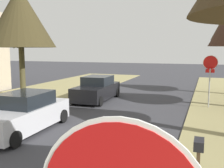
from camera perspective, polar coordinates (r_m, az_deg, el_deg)
stop_sign_far at (r=15.66m, az=20.53°, el=2.87°), size 0.81×0.57×2.94m
street_tree_left_mid_a at (r=16.23m, az=-19.37°, el=13.52°), size 3.97×3.97×6.81m
parked_sedan_silver at (r=11.30m, az=-18.58°, el=-6.11°), size 2.04×4.45×1.57m
parked_sedan_black at (r=17.19m, az=-3.31°, el=-1.14°), size 2.04×4.45×1.57m
curbside_mailbox at (r=6.36m, az=18.30°, el=-13.62°), size 0.22×0.44×1.27m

